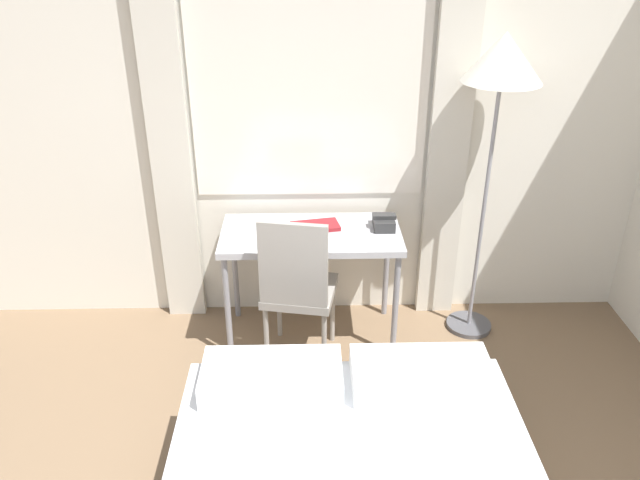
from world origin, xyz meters
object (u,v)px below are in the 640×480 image
Objects in this scene: desk at (311,242)px; standing_lamp at (501,75)px; telephone at (384,222)px; desk_chair at (297,284)px; book at (315,226)px.

standing_lamp is at bearing 2.93° from desk.
desk_chair is at bearing -148.11° from telephone.
telephone is 0.55× the size of book.
telephone is 0.41m from book.
desk is at bearing -177.07° from standing_lamp.
book is at bearing -179.87° from standing_lamp.
telephone is (0.44, 0.04, 0.11)m from desk.
book is (0.11, 0.33, 0.20)m from desk_chair.
telephone is (0.52, 0.32, 0.23)m from desk_chair.
desk_chair reaches higher than desk.
standing_lamp is at bearing 27.17° from desk_chair.
telephone reaches higher than book.
standing_lamp is 1.05m from telephone.
telephone reaches higher than desk.
desk_chair is 3.19× the size of book.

